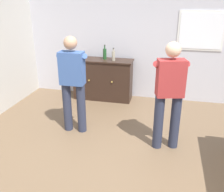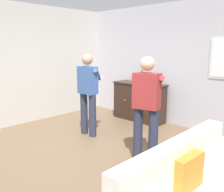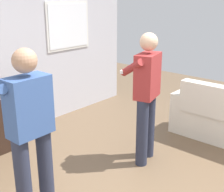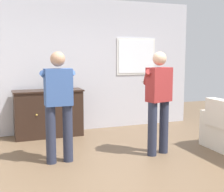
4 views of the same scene
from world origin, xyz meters
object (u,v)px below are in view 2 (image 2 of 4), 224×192
object	(u,v)px
bottle_wine_green	(142,78)
person_standing_left	(88,91)
sideboard_cabinet	(139,102)
bottle_liquor_amber	(147,80)
person_standing_right	(147,105)

from	to	relation	value
bottle_wine_green	person_standing_left	bearing A→B (deg)	-94.91
sideboard_cabinet	bottle_liquor_amber	distance (m)	0.64
sideboard_cabinet	bottle_wine_green	distance (m)	0.59
bottle_liquor_amber	bottle_wine_green	bearing A→B (deg)	156.57
bottle_liquor_amber	person_standing_left	world-z (taller)	person_standing_left
bottle_wine_green	bottle_liquor_amber	world-z (taller)	bottle_wine_green
bottle_liquor_amber	person_standing_right	size ratio (longest dim) A/B	0.17
bottle_wine_green	person_standing_right	bearing A→B (deg)	-50.92
person_standing_left	person_standing_right	xyz separation A→B (m)	(1.59, -0.18, 0.00)
bottle_wine_green	bottle_liquor_amber	size ratio (longest dim) A/B	1.15
sideboard_cabinet	person_standing_left	distance (m)	1.64
bottle_wine_green	bottle_liquor_amber	xyz separation A→B (m)	(0.22, -0.10, -0.01)
person_standing_left	person_standing_right	bearing A→B (deg)	-6.50
sideboard_cabinet	person_standing_right	size ratio (longest dim) A/B	0.81
sideboard_cabinet	person_standing_left	size ratio (longest dim) A/B	0.81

